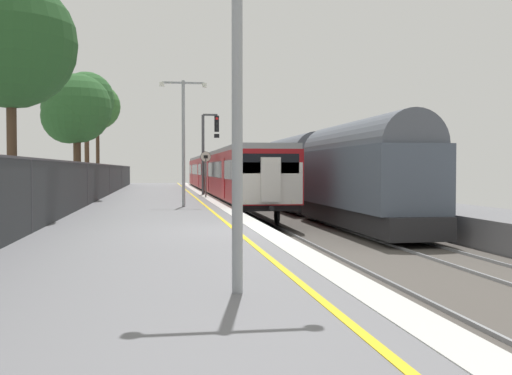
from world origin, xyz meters
name	(u,v)px	position (x,y,z in m)	size (l,w,h in m)	color
ground	(346,251)	(2.64, 0.00, -0.61)	(17.40, 110.00, 1.21)	slate
commuter_train_at_platform	(222,174)	(2.10, 28.10, 1.27)	(2.83, 39.78, 3.81)	maroon
freight_train_adjacent_track	(321,171)	(6.10, 15.52, 1.49)	(2.60, 25.52, 4.57)	#232326
signal_gantry	(207,144)	(0.62, 22.28, 3.14)	(1.10, 0.24, 5.02)	#47474C
speed_limit_sign	(206,168)	(0.25, 18.69, 1.65)	(0.59, 0.08, 2.58)	#59595B
platform_lamp_near	(237,61)	(-1.30, -8.02, 2.97)	(2.00, 0.20, 4.96)	#93999E
platform_lamp_mid	(183,132)	(-1.30, 10.42, 3.18)	(2.00, 0.20, 5.36)	#93999E
platform_back_fence	(31,194)	(-5.45, 0.00, 0.98)	(0.07, 99.00, 1.89)	#282B2D
background_tree_left	(98,108)	(-7.11, 33.38, 6.36)	(3.56, 3.56, 8.27)	#473323
background_tree_centre	(74,111)	(-6.65, 16.81, 4.57)	(3.58, 3.61, 6.53)	#473323
background_tree_right	(11,46)	(-6.94, 4.70, 5.52)	(4.17, 4.17, 7.70)	#473323
background_tree_back	(88,101)	(-7.30, 28.52, 6.36)	(3.84, 3.84, 8.40)	#473323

